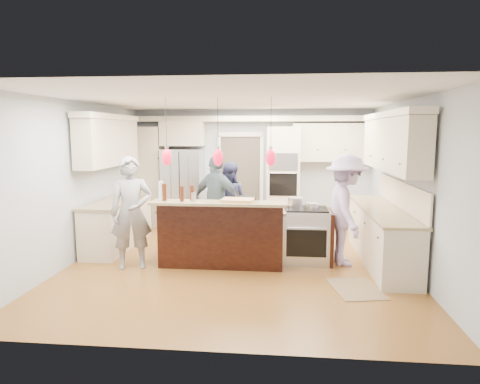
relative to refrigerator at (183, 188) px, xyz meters
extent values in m
plane|color=#A5692D|center=(1.55, -2.64, -0.90)|extent=(6.00, 6.00, 0.00)
cube|color=#B2BCC6|center=(1.55, 0.36, 0.45)|extent=(5.50, 0.04, 2.70)
cube|color=#B2BCC6|center=(1.55, -5.64, 0.45)|extent=(5.50, 0.04, 2.70)
cube|color=#B2BCC6|center=(-1.20, -2.64, 0.45)|extent=(0.04, 6.00, 2.70)
cube|color=#B2BCC6|center=(4.30, -2.64, 0.45)|extent=(0.04, 6.00, 2.70)
cube|color=white|center=(1.55, -2.64, 1.80)|extent=(5.50, 6.00, 0.04)
cube|color=#B7B7BC|center=(0.00, 0.00, 0.00)|extent=(0.90, 0.70, 1.80)
cube|color=beige|center=(2.30, 0.03, 0.25)|extent=(0.72, 0.64, 2.30)
cube|color=black|center=(2.30, -0.30, 0.65)|extent=(0.60, 0.02, 0.35)
cube|color=black|center=(2.30, -0.30, 0.15)|extent=(0.60, 0.02, 0.50)
cylinder|color=#B7B7BC|center=(2.30, -0.33, 0.40)|extent=(0.55, 0.02, 0.02)
cube|color=beige|center=(-0.80, 0.06, 0.25)|extent=(0.60, 0.58, 2.30)
cube|color=beige|center=(0.00, 0.06, 1.25)|extent=(0.95, 0.58, 0.55)
cube|color=beige|center=(3.35, 0.18, 1.05)|extent=(1.70, 0.35, 0.85)
cube|color=beige|center=(1.55, 0.16, 1.58)|extent=(5.30, 0.38, 0.12)
cube|color=#4C443A|center=(1.30, 0.35, 0.15)|extent=(0.90, 0.06, 2.10)
cube|color=white|center=(1.30, 0.31, 1.23)|extent=(1.04, 0.06, 0.10)
cube|color=beige|center=(3.95, -2.34, -0.46)|extent=(0.60, 3.00, 0.88)
cube|color=tan|center=(3.95, -2.34, 0.00)|extent=(0.64, 3.05, 0.04)
cube|color=beige|center=(4.07, -2.34, 1.08)|extent=(0.35, 3.00, 0.85)
cube|color=beige|center=(4.06, -2.34, 1.56)|extent=(0.37, 3.10, 0.10)
cube|color=beige|center=(-0.85, -1.84, -0.46)|extent=(0.60, 2.20, 0.88)
cube|color=tan|center=(-0.85, -1.84, 0.00)|extent=(0.64, 2.25, 0.04)
cube|color=beige|center=(-0.97, -1.84, 1.08)|extent=(0.35, 2.20, 0.85)
cube|color=beige|center=(-0.96, -1.84, 1.56)|extent=(0.37, 2.30, 0.10)
cube|color=black|center=(1.30, -2.49, -0.46)|extent=(2.00, 1.00, 0.88)
cube|color=tan|center=(1.30, -2.49, 0.00)|extent=(2.10, 1.10, 0.04)
cube|color=black|center=(1.30, -3.05, -0.36)|extent=(2.00, 0.12, 1.08)
cube|color=tan|center=(1.30, -3.19, 0.20)|extent=(2.10, 0.42, 0.04)
cube|color=black|center=(1.66, -2.24, 0.09)|extent=(0.32, 0.29, 0.15)
cube|color=#B7B7BC|center=(2.68, -2.49, -0.45)|extent=(0.76, 0.66, 0.90)
cube|color=black|center=(2.68, -2.83, -0.50)|extent=(0.65, 0.01, 0.45)
cube|color=black|center=(2.68, -2.49, 0.01)|extent=(0.72, 0.59, 0.02)
cube|color=black|center=(3.09, -2.49, -0.46)|extent=(0.06, 0.71, 0.88)
cylinder|color=black|center=(0.50, -3.15, 1.43)|extent=(0.01, 0.01, 0.75)
ellipsoid|color=red|center=(0.50, -3.15, 0.90)|extent=(0.15, 0.15, 0.26)
cylinder|color=black|center=(1.30, -3.15, 1.43)|extent=(0.01, 0.01, 0.75)
ellipsoid|color=red|center=(1.30, -3.15, 0.90)|extent=(0.15, 0.15, 0.26)
cylinder|color=black|center=(2.10, -3.15, 1.43)|extent=(0.01, 0.01, 0.75)
ellipsoid|color=red|center=(2.10, -3.15, 0.90)|extent=(0.15, 0.15, 0.26)
imported|color=gray|center=(-0.12, -3.09, 0.00)|extent=(0.76, 0.62, 1.81)
imported|color=navy|center=(1.19, -1.04, -0.11)|extent=(0.85, 0.70, 1.58)
imported|color=#455660|center=(1.07, -1.79, -0.02)|extent=(1.12, 0.81, 1.77)
imported|color=#AF98CC|center=(3.33, -2.56, 0.02)|extent=(0.76, 1.23, 1.84)
cube|color=#90714E|center=(3.33, -3.72, -0.89)|extent=(0.78, 1.00, 0.01)
cylinder|color=silver|center=(0.40, -3.17, 0.37)|extent=(0.10, 0.10, 0.31)
cylinder|color=#46190C|center=(0.45, -3.18, 0.35)|extent=(0.08, 0.08, 0.27)
cylinder|color=#46190C|center=(0.74, -3.20, 0.34)|extent=(0.07, 0.07, 0.24)
cylinder|color=#46190C|center=(0.87, -3.08, 0.34)|extent=(0.07, 0.07, 0.24)
cylinder|color=#B7B7BC|center=(0.92, -3.18, 0.29)|extent=(0.09, 0.09, 0.14)
cube|color=tan|center=(1.59, -3.11, 0.24)|extent=(0.51, 0.38, 0.04)
cylinder|color=#B7B7BC|center=(2.51, -2.31, 0.10)|extent=(0.26, 0.26, 0.15)
cylinder|color=#B7B7BC|center=(2.77, -2.58, 0.07)|extent=(0.21, 0.21, 0.10)
camera|label=1|loc=(2.28, -9.61, 1.28)|focal=32.00mm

